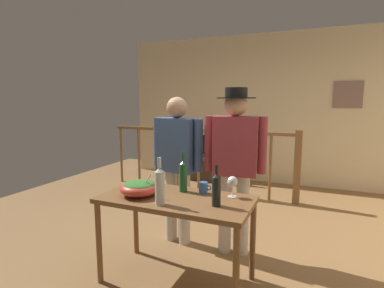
{
  "coord_description": "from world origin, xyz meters",
  "views": [
    {
      "loc": [
        1.01,
        -2.99,
        1.58
      ],
      "look_at": [
        -0.08,
        -0.44,
        1.17
      ],
      "focal_mm": 28.22,
      "sensor_mm": 36.0,
      "label": 1
    }
  ],
  "objects_px": {
    "flat_screen_tv": "(210,145)",
    "person_standing_left": "(177,158)",
    "serving_table": "(176,207)",
    "salad_bowl": "(139,187)",
    "wine_bottle_clear": "(160,185)",
    "stair_railing": "(224,154)",
    "wine_bottle_dark": "(216,189)",
    "wine_bottle_green": "(183,175)",
    "framed_picture": "(348,95)",
    "tv_console": "(211,170)",
    "person_standing_right": "(235,156)",
    "wine_glass": "(232,183)",
    "mug_blue": "(204,188)"
  },
  "relations": [
    {
      "from": "stair_railing",
      "to": "wine_bottle_green",
      "type": "bearing_deg",
      "value": -81.64
    },
    {
      "from": "tv_console",
      "to": "salad_bowl",
      "type": "relative_size",
      "value": 2.71
    },
    {
      "from": "person_standing_right",
      "to": "wine_bottle_green",
      "type": "bearing_deg",
      "value": 47.95
    },
    {
      "from": "stair_railing",
      "to": "person_standing_right",
      "type": "distance_m",
      "value": 1.98
    },
    {
      "from": "serving_table",
      "to": "person_standing_left",
      "type": "bearing_deg",
      "value": 115.03
    },
    {
      "from": "salad_bowl",
      "to": "wine_bottle_clear",
      "type": "distance_m",
      "value": 0.32
    },
    {
      "from": "wine_bottle_green",
      "to": "wine_bottle_dark",
      "type": "bearing_deg",
      "value": -31.07
    },
    {
      "from": "tv_console",
      "to": "mug_blue",
      "type": "distance_m",
      "value": 3.3
    },
    {
      "from": "wine_glass",
      "to": "person_standing_left",
      "type": "height_order",
      "value": "person_standing_left"
    },
    {
      "from": "wine_glass",
      "to": "framed_picture",
      "type": "bearing_deg",
      "value": 72.61
    },
    {
      "from": "flat_screen_tv",
      "to": "person_standing_right",
      "type": "bearing_deg",
      "value": -65.41
    },
    {
      "from": "wine_glass",
      "to": "person_standing_right",
      "type": "xyz_separation_m",
      "value": [
        -0.11,
        0.49,
        0.13
      ]
    },
    {
      "from": "stair_railing",
      "to": "flat_screen_tv",
      "type": "xyz_separation_m",
      "value": [
        -0.49,
        0.73,
        0.02
      ]
    },
    {
      "from": "flat_screen_tv",
      "to": "person_standing_left",
      "type": "xyz_separation_m",
      "value": [
        0.53,
        -2.56,
        0.25
      ]
    },
    {
      "from": "framed_picture",
      "to": "person_standing_left",
      "type": "bearing_deg",
      "value": -122.17
    },
    {
      "from": "tv_console",
      "to": "serving_table",
      "type": "relative_size",
      "value": 0.7
    },
    {
      "from": "salad_bowl",
      "to": "mug_blue",
      "type": "distance_m",
      "value": 0.56
    },
    {
      "from": "stair_railing",
      "to": "wine_bottle_dark",
      "type": "height_order",
      "value": "stair_railing"
    },
    {
      "from": "framed_picture",
      "to": "wine_bottle_dark",
      "type": "xyz_separation_m",
      "value": [
        -1.11,
        -3.63,
        -0.76
      ]
    },
    {
      "from": "wine_bottle_green",
      "to": "salad_bowl",
      "type": "bearing_deg",
      "value": -140.56
    },
    {
      "from": "flat_screen_tv",
      "to": "wine_bottle_dark",
      "type": "height_order",
      "value": "wine_bottle_dark"
    },
    {
      "from": "flat_screen_tv",
      "to": "tv_console",
      "type": "bearing_deg",
      "value": 90.0
    },
    {
      "from": "serving_table",
      "to": "mug_blue",
      "type": "relative_size",
      "value": 11.32
    },
    {
      "from": "flat_screen_tv",
      "to": "serving_table",
      "type": "xyz_separation_m",
      "value": [
        0.85,
        -3.24,
        -0.03
      ]
    },
    {
      "from": "serving_table",
      "to": "person_standing_left",
      "type": "xyz_separation_m",
      "value": [
        -0.32,
        0.69,
        0.28
      ]
    },
    {
      "from": "framed_picture",
      "to": "stair_railing",
      "type": "height_order",
      "value": "framed_picture"
    },
    {
      "from": "stair_railing",
      "to": "flat_screen_tv",
      "type": "height_order",
      "value": "stair_railing"
    },
    {
      "from": "stair_railing",
      "to": "serving_table",
      "type": "xyz_separation_m",
      "value": [
        0.36,
        -2.51,
        -0.01
      ]
    },
    {
      "from": "wine_bottle_dark",
      "to": "mug_blue",
      "type": "distance_m",
      "value": 0.34
    },
    {
      "from": "serving_table",
      "to": "stair_railing",
      "type": "bearing_deg",
      "value": 98.07
    },
    {
      "from": "wine_bottle_dark",
      "to": "wine_bottle_green",
      "type": "bearing_deg",
      "value": 148.93
    },
    {
      "from": "tv_console",
      "to": "person_standing_right",
      "type": "height_order",
      "value": "person_standing_right"
    },
    {
      "from": "wine_bottle_clear",
      "to": "mug_blue",
      "type": "relative_size",
      "value": 3.32
    },
    {
      "from": "flat_screen_tv",
      "to": "person_standing_left",
      "type": "height_order",
      "value": "person_standing_left"
    },
    {
      "from": "wine_bottle_green",
      "to": "serving_table",
      "type": "bearing_deg",
      "value": -85.99
    },
    {
      "from": "serving_table",
      "to": "salad_bowl",
      "type": "xyz_separation_m",
      "value": [
        -0.31,
        -0.08,
        0.16
      ]
    },
    {
      "from": "person_standing_left",
      "to": "framed_picture",
      "type": "bearing_deg",
      "value": -112.88
    },
    {
      "from": "flat_screen_tv",
      "to": "person_standing_left",
      "type": "relative_size",
      "value": 0.41
    },
    {
      "from": "flat_screen_tv",
      "to": "wine_glass",
      "type": "distance_m",
      "value": 3.31
    },
    {
      "from": "flat_screen_tv",
      "to": "wine_glass",
      "type": "bearing_deg",
      "value": -67.16
    },
    {
      "from": "salad_bowl",
      "to": "person_standing_left",
      "type": "height_order",
      "value": "person_standing_left"
    },
    {
      "from": "framed_picture",
      "to": "wine_glass",
      "type": "xyz_separation_m",
      "value": [
        -1.06,
        -3.37,
        -0.77
      ]
    },
    {
      "from": "wine_bottle_dark",
      "to": "mug_blue",
      "type": "bearing_deg",
      "value": 128.29
    },
    {
      "from": "flat_screen_tv",
      "to": "wine_bottle_green",
      "type": "relative_size",
      "value": 1.8
    },
    {
      "from": "flat_screen_tv",
      "to": "wine_bottle_dark",
      "type": "relative_size",
      "value": 2.01
    },
    {
      "from": "serving_table",
      "to": "mug_blue",
      "type": "height_order",
      "value": "mug_blue"
    },
    {
      "from": "wine_bottle_clear",
      "to": "person_standing_left",
      "type": "xyz_separation_m",
      "value": [
        -0.28,
        0.9,
        0.04
      ]
    },
    {
      "from": "mug_blue",
      "to": "person_standing_right",
      "type": "distance_m",
      "value": 0.55
    },
    {
      "from": "serving_table",
      "to": "mug_blue",
      "type": "xyz_separation_m",
      "value": [
        0.17,
        0.19,
        0.14
      ]
    },
    {
      "from": "wine_bottle_dark",
      "to": "serving_table",
      "type": "bearing_deg",
      "value": 170.14
    }
  ]
}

